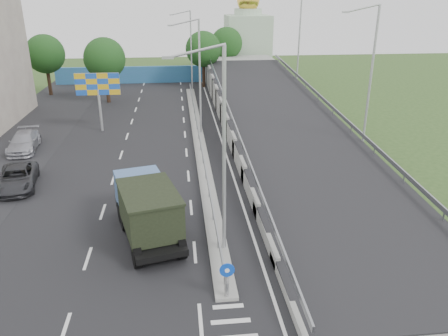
{
  "coord_description": "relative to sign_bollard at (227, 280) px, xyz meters",
  "views": [
    {
      "loc": [
        -1.77,
        -12.99,
        12.21
      ],
      "look_at": [
        0.93,
        11.86,
        2.2
      ],
      "focal_mm": 35.0,
      "sensor_mm": 36.0,
      "label": 1
    }
  ],
  "objects": [
    {
      "name": "tree_ramp_far",
      "position": [
        6.0,
        52.83,
        4.14
      ],
      "size": [
        4.8,
        4.8,
        7.6
      ],
      "color": "black",
      "rests_on": "ground"
    },
    {
      "name": "road_surface",
      "position": [
        -3.0,
        17.83,
        -1.03
      ],
      "size": [
        26.0,
        90.0,
        0.04
      ],
      "primitive_type": "cube",
      "color": "black",
      "rests_on": "ground"
    },
    {
      "name": "billboard",
      "position": [
        -9.0,
        25.83,
        3.15
      ],
      "size": [
        4.0,
        0.24,
        5.5
      ],
      "color": "#B2B5B7",
      "rests_on": "ground"
    },
    {
      "name": "blue_wall",
      "position": [
        -4.0,
        49.83,
        0.17
      ],
      "size": [
        30.0,
        0.5,
        2.4
      ],
      "primitive_type": "cube",
      "color": "#276690",
      "rests_on": "ground"
    },
    {
      "name": "tree_left_mid",
      "position": [
        -10.0,
        37.83,
        4.14
      ],
      "size": [
        4.8,
        4.8,
        7.6
      ],
      "color": "black",
      "rests_on": "ground"
    },
    {
      "name": "parked_car_d",
      "position": [
        -14.62,
        20.91,
        -0.29
      ],
      "size": [
        2.59,
        5.33,
        1.49
      ],
      "primitive_type": "imported",
      "rotation": [
        0.0,
        0.0,
        0.1
      ],
      "color": "#9D9DA6",
      "rests_on": "ground"
    },
    {
      "name": "tree_left_far",
      "position": [
        -18.0,
        42.83,
        4.14
      ],
      "size": [
        4.8,
        4.8,
        7.6
      ],
      "color": "black",
      "rests_on": "ground"
    },
    {
      "name": "median_guardrail",
      "position": [
        0.0,
        21.83,
        -0.28
      ],
      "size": [
        0.09,
        44.0,
        0.71
      ],
      "color": "gray",
      "rests_on": "median"
    },
    {
      "name": "median",
      "position": [
        0.0,
        21.83,
        -0.93
      ],
      "size": [
        1.0,
        44.0,
        0.2
      ],
      "primitive_type": "cube",
      "color": "gray",
      "rests_on": "ground"
    },
    {
      "name": "church",
      "position": [
        10.0,
        57.83,
        4.28
      ],
      "size": [
        7.0,
        7.0,
        13.8
      ],
      "color": "#B2CCAD",
      "rests_on": "ground"
    },
    {
      "name": "lamp_post_far",
      "position": [
        0.11,
        43.83,
        4.77
      ],
      "size": [
        2.74,
        0.18,
        10.08
      ],
      "color": "#B2B5B7",
      "rests_on": "median"
    },
    {
      "name": "ground",
      "position": [
        0.0,
        -2.17,
        -1.03
      ],
      "size": [
        160.0,
        160.0,
        0.0
      ],
      "primitive_type": "plane",
      "color": "#2D4C1E",
      "rests_on": "ground"
    },
    {
      "name": "dump_truck",
      "position": [
        -3.61,
        5.8,
        0.66
      ],
      "size": [
        4.15,
        7.33,
        3.05
      ],
      "rotation": [
        0.0,
        0.0,
        0.25
      ],
      "color": "black",
      "rests_on": "ground"
    },
    {
      "name": "parked_car_c",
      "position": [
        -12.7,
        13.13,
        -0.33
      ],
      "size": [
        3.18,
        5.41,
        1.41
      ],
      "primitive_type": "imported",
      "rotation": [
        0.0,
        0.0,
        0.17
      ],
      "color": "#2E2E32",
      "rests_on": "ground"
    },
    {
      "name": "sign_bollard",
      "position": [
        0.0,
        0.0,
        0.0
      ],
      "size": [
        0.64,
        0.23,
        1.67
      ],
      "color": "black",
      "rests_on": "median"
    },
    {
      "name": "overpass_ramp",
      "position": [
        7.5,
        21.83,
        0.72
      ],
      "size": [
        10.0,
        50.0,
        3.5
      ],
      "color": "gray",
      "rests_on": "ground"
    },
    {
      "name": "tree_median_far",
      "position": [
        2.0,
        45.83,
        4.14
      ],
      "size": [
        4.8,
        4.8,
        7.6
      ],
      "color": "black",
      "rests_on": "ground"
    },
    {
      "name": "lamp_post_mid",
      "position": [
        0.11,
        23.83,
        4.77
      ],
      "size": [
        2.74,
        0.18,
        10.08
      ],
      "color": "#B2B5B7",
      "rests_on": "median"
    },
    {
      "name": "lamp_post_near",
      "position": [
        0.11,
        3.83,
        4.77
      ],
      "size": [
        2.74,
        0.18,
        10.08
      ],
      "color": "#B2B5B7",
      "rests_on": "median"
    }
  ]
}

